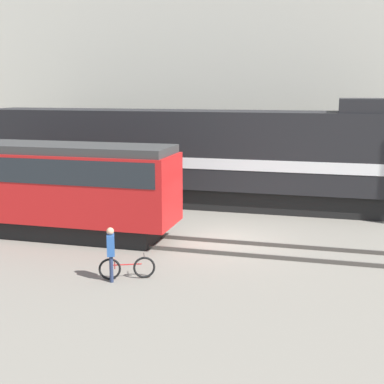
{
  "coord_description": "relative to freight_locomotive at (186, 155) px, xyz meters",
  "views": [
    {
      "loc": [
        3.88,
        -18.94,
        5.6
      ],
      "look_at": [
        -1.26,
        -0.04,
        1.8
      ],
      "focal_mm": 50.0,
      "sensor_mm": 36.0,
      "label": 1
    }
  ],
  "objects": [
    {
      "name": "ground_plane",
      "position": [
        3.19,
        -5.89,
        -2.41
      ],
      "size": [
        120.0,
        120.0,
        0.0
      ],
      "primitive_type": "plane",
      "color": "slate"
    },
    {
      "name": "track_near",
      "position": [
        3.19,
        -6.93,
        -2.34
      ],
      "size": [
        60.0,
        1.5,
        0.14
      ],
      "color": "#47423D",
      "rests_on": "ground"
    },
    {
      "name": "track_far",
      "position": [
        3.19,
        -0.0,
        -2.34
      ],
      "size": [
        60.0,
        1.51,
        0.14
      ],
      "color": "#47423D",
      "rests_on": "ground"
    },
    {
      "name": "building_backdrop",
      "position": [
        3.19,
        8.65,
        4.43
      ],
      "size": [
        41.37,
        6.0,
        13.67
      ],
      "color": "beige",
      "rests_on": "ground"
    },
    {
      "name": "freight_locomotive",
      "position": [
        0.0,
        0.0,
        0.0
      ],
      "size": [
        20.43,
        3.04,
        5.17
      ],
      "color": "black",
      "rests_on": "ground"
    },
    {
      "name": "streetcar",
      "position": [
        -4.2,
        -6.93,
        -0.37
      ],
      "size": [
        11.37,
        2.54,
        3.56
      ],
      "color": "black",
      "rests_on": "ground"
    },
    {
      "name": "bicycle",
      "position": [
        1.21,
        -10.67,
        -2.07
      ],
      "size": [
        1.58,
        0.77,
        0.73
      ],
      "color": "black",
      "rests_on": "ground"
    },
    {
      "name": "person",
      "position": [
        0.84,
        -10.98,
        -1.41
      ],
      "size": [
        0.34,
        0.42,
        1.64
      ],
      "color": "#232D4C",
      "rests_on": "ground"
    }
  ]
}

